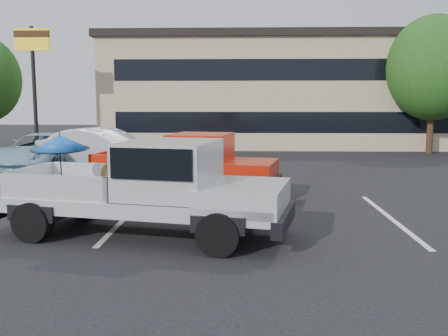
{
  "coord_description": "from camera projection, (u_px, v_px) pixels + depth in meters",
  "views": [
    {
      "loc": [
        -0.39,
        -9.11,
        2.64
      ],
      "look_at": [
        -0.72,
        0.74,
        1.3
      ],
      "focal_mm": 40.0,
      "sensor_mm": 36.0,
      "label": 1
    }
  ],
  "objects": [
    {
      "name": "ground",
      "position": [
        261.0,
        242.0,
        9.36
      ],
      "size": [
        90.0,
        90.0,
        0.0
      ],
      "primitive_type": "plane",
      "color": "black",
      "rests_on": "ground"
    },
    {
      "name": "stripe_left",
      "position": [
        127.0,
        216.0,
        11.45
      ],
      "size": [
        0.12,
        5.0,
        0.01
      ],
      "primitive_type": "cube",
      "color": "silver",
      "rests_on": "ground"
    },
    {
      "name": "stripe_right",
      "position": [
        391.0,
        218.0,
        11.24
      ],
      "size": [
        0.12,
        5.0,
        0.01
      ],
      "primitive_type": "cube",
      "color": "silver",
      "rests_on": "ground"
    },
    {
      "name": "motel_building",
      "position": [
        281.0,
        91.0,
        29.65
      ],
      "size": [
        20.4,
        8.4,
        6.3
      ],
      "color": "tan",
      "rests_on": "ground"
    },
    {
      "name": "motel_sign",
      "position": [
        33.0,
        56.0,
        22.94
      ],
      "size": [
        1.6,
        0.22,
        6.0
      ],
      "color": "black",
      "rests_on": "ground"
    },
    {
      "name": "tree_right",
      "position": [
        433.0,
        68.0,
        24.34
      ],
      "size": [
        4.46,
        4.46,
        6.78
      ],
      "color": "#332114",
      "rests_on": "ground"
    },
    {
      "name": "tree_back",
      "position": [
        340.0,
        73.0,
        32.33
      ],
      "size": [
        4.68,
        4.68,
        7.11
      ],
      "color": "#332114",
      "rests_on": "ground"
    },
    {
      "name": "silver_pickup",
      "position": [
        158.0,
        183.0,
        9.6
      ],
      "size": [
        5.97,
        3.11,
        2.06
      ],
      "rotation": [
        0.0,
        0.0,
        -0.21
      ],
      "color": "black",
      "rests_on": "ground"
    },
    {
      "name": "red_pickup",
      "position": [
        195.0,
        162.0,
        13.67
      ],
      "size": [
        5.54,
        2.89,
        1.74
      ],
      "rotation": [
        0.0,
        0.0,
        -0.21
      ],
      "color": "black",
      "rests_on": "ground"
    },
    {
      "name": "silver_sedan",
      "position": [
        103.0,
        150.0,
        18.66
      ],
      "size": [
        5.18,
        3.11,
        1.61
      ],
      "primitive_type": "imported",
      "rotation": [
        0.0,
        0.0,
        1.26
      ],
      "color": "silver",
      "rests_on": "ground"
    },
    {
      "name": "blue_suv",
      "position": [
        43.0,
        152.0,
        18.84
      ],
      "size": [
        2.82,
        5.28,
        1.41
      ],
      "primitive_type": "imported",
      "rotation": [
        0.0,
        0.0,
        -0.1
      ],
      "color": "#8CB5D1",
      "rests_on": "ground"
    }
  ]
}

